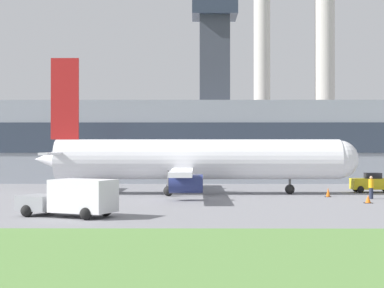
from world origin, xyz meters
name	(u,v)px	position (x,y,z in m)	size (l,w,h in m)	color
ground_plane	(183,199)	(0.00, 0.00, 0.00)	(400.00, 400.00, 0.00)	gray
terminal_building	(189,139)	(0.14, 27.10, 4.95)	(61.55, 12.48, 22.30)	#8C939E
smokestack_left	(262,48)	(12.30, 60.36, 20.97)	(3.24, 3.24, 41.66)	beige
smokestack_right	(325,57)	(23.29, 61.65, 19.56)	(3.90, 3.90, 38.80)	beige
airplane	(193,160)	(0.78, 5.66, 2.94)	(27.67, 23.91, 11.64)	white
pushback_tug	(373,184)	(16.76, 7.99, 0.77)	(3.84, 2.23, 1.73)	yellow
baggage_truck	(73,198)	(-6.01, -12.39, 1.08)	(6.10, 4.25, 2.16)	gray
ground_crew_person	(371,187)	(14.61, 0.65, 0.90)	(0.54, 0.54, 1.77)	#23283D
traffic_cone_near_nose	(368,199)	(13.35, -3.15, 0.27)	(0.58, 0.58, 0.59)	black
traffic_cone_wingtip	(328,193)	(11.69, 2.65, 0.35)	(0.49, 0.49, 0.74)	black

